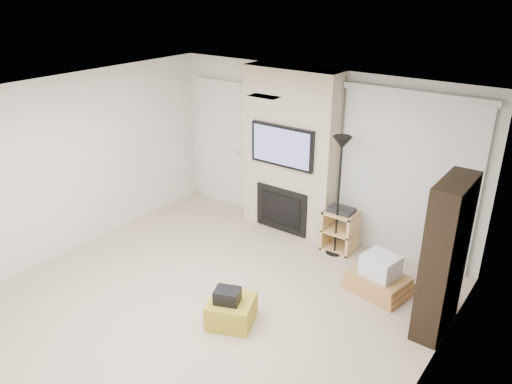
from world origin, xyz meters
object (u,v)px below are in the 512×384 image
Objects in this scene: bookshelf at (444,258)px; floor_lamp at (341,163)px; av_stand at (340,228)px; ottoman at (231,311)px; box_stack at (379,278)px.

floor_lamp is at bearing 154.38° from bookshelf.
av_stand is at bearing 150.91° from bookshelf.
ottoman is at bearing -95.64° from floor_lamp.
av_stand is 1.12m from box_stack.
floor_lamp reaches higher than av_stand.
box_stack is (0.90, -0.66, -0.15)m from av_stand.
av_stand is (0.00, 0.13, -1.03)m from floor_lamp.
box_stack is (0.90, -0.53, -1.18)m from floor_lamp.
floor_lamp is 1.04m from av_stand.
bookshelf reaches higher than ottoman.
ottoman is 0.29× the size of floor_lamp.
box_stack is at bearing 160.25° from bookshelf.
box_stack is at bearing -30.38° from floor_lamp.
box_stack reaches higher than ottoman.
floor_lamp reaches higher than ottoman.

